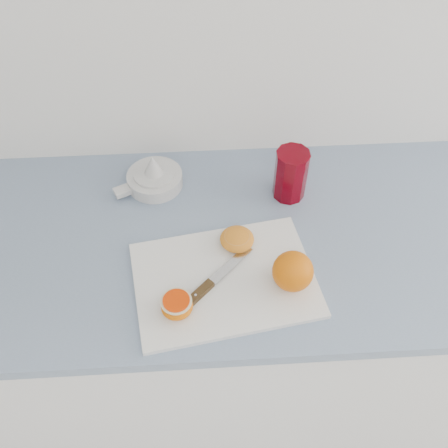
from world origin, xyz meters
name	(u,v)px	position (x,y,z in m)	size (l,w,h in m)	color
counter	(244,326)	(0.04, 1.70, 0.45)	(2.38, 0.64, 0.89)	white
cutting_board	(225,280)	(-0.03, 1.57, 0.90)	(0.39, 0.28, 0.01)	white
whole_orange	(293,271)	(0.11, 1.54, 0.95)	(0.09, 0.09, 0.09)	#E15A00
half_orange	(177,306)	(-0.13, 1.49, 0.92)	(0.07, 0.07, 0.04)	#E15A00
squeezed_shell	(237,239)	(0.00, 1.66, 0.92)	(0.08, 0.08, 0.03)	orange
paring_knife	(202,291)	(-0.08, 1.53, 0.91)	(0.17, 0.17, 0.01)	#422D12
citrus_juicer	(154,177)	(-0.19, 1.88, 0.92)	(0.17, 0.14, 0.09)	white
red_tumbler	(290,176)	(0.15, 1.82, 0.95)	(0.08, 0.08, 0.13)	#65000B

